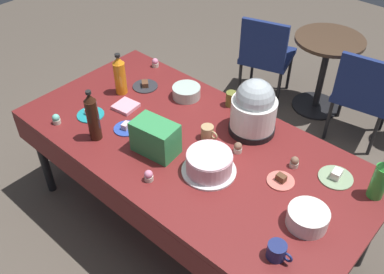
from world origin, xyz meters
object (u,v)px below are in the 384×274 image
Objects in this scene: cupcake_cocoa at (56,119)px; soda_carton at (155,138)px; coffee_mug_navy at (277,251)px; maroon_chair_left at (266,53)px; maroon_chair_right at (363,92)px; round_cafe_table at (325,61)px; cupcake_rose at (238,148)px; dessert_plate_teal at (90,114)px; soda_bottle_cola at (93,117)px; coffee_mug_tan at (208,133)px; dessert_plate_sage at (336,176)px; cupcake_vanilla at (155,63)px; dessert_plate_charcoal at (145,86)px; potluck_table at (192,151)px; dessert_plate_cobalt at (126,128)px; coffee_mug_olive at (232,99)px; dessert_plate_coral at (281,180)px; frosted_layer_cake at (209,163)px; ceramic_snack_bowl at (308,218)px; cupcake_mint at (149,176)px; cupcake_berry at (121,75)px; cupcake_lemon at (294,162)px; soda_bottle_lime_soda at (381,179)px; slow_cooker at (254,109)px; glass_salad_bowl at (186,92)px; soda_bottle_orange_juice at (120,75)px.

cupcake_cocoa is 0.70m from soda_carton.
maroon_chair_left is (-1.34, 1.94, -0.30)m from coffee_mug_navy.
round_cafe_table is at bearing 154.10° from maroon_chair_right.
dessert_plate_teal is at bearing -159.18° from cupcake_rose.
coffee_mug_tan is at bearing 41.22° from soda_bottle_cola.
cupcake_vanilla is (-1.58, 0.17, 0.02)m from dessert_plate_sage.
dessert_plate_sage is at bearing 2.85° from dessert_plate_charcoal.
potluck_table is 0.88m from cupcake_cocoa.
coffee_mug_tan is at bearing 150.87° from coffee_mug_navy.
dessert_plate_cobalt is at bearing -58.33° from cupcake_vanilla.
cupcake_cocoa is 0.59× the size of coffee_mug_olive.
dessert_plate_coral is at bearing 22.56° from soda_bottle_cola.
cupcake_vanilla is at bearing 91.78° from cupcake_cocoa.
coffee_mug_olive is at bearing -90.56° from round_cafe_table.
frosted_layer_cake is 4.54× the size of cupcake_cocoa.
ceramic_snack_bowl is 1.71m from cupcake_vanilla.
dessert_plate_cobalt is 2.33× the size of cupcake_rose.
dessert_plate_charcoal is at bearing 168.84° from coffee_mug_tan.
cupcake_mint reaches higher than dessert_plate_cobalt.
cupcake_berry reaches higher than dessert_plate_coral.
cupcake_cocoa is at bearing -167.69° from ceramic_snack_bowl.
cupcake_lemon is 1.73m from round_cafe_table.
frosted_layer_cake is 1.18m from cupcake_vanilla.
soda_bottle_lime_soda is 0.37× the size of round_cafe_table.
soda_carton reaches higher than dessert_plate_teal.
cupcake_lemon is 1.00× the size of cupcake_mint.
ceramic_snack_bowl is 3.02× the size of cupcake_vanilla.
slow_cooker is at bearing 38.27° from cupcake_cocoa.
coffee_mug_tan is at bearing -6.06° from cupcake_berry.
cupcake_rose is at bearing 24.35° from dessert_plate_cobalt.
cupcake_cocoa is at bearing -99.90° from dessert_plate_charcoal.
glass_salad_bowl is at bearing -121.06° from maroon_chair_right.
dessert_plate_coral is 0.21× the size of round_cafe_table.
glass_salad_bowl is at bearing 84.96° from dessert_plate_cobalt.
round_cafe_table is (0.75, 1.35, -0.28)m from cupcake_vanilla.
coffee_mug_olive reaches higher than coffee_mug_navy.
coffee_mug_tan is at bearing -164.34° from dessert_plate_sage.
soda_bottle_orange_juice is (-1.28, -0.16, 0.11)m from cupcake_lemon.
cupcake_cocoa is at bearing -154.75° from dessert_plate_sage.
ceramic_snack_bowl reaches higher than coffee_mug_tan.
dessert_plate_teal is at bearing 177.00° from soda_carton.
ceramic_snack_bowl reaches higher than dessert_plate_charcoal.
dessert_plate_sage is 1.58m from cupcake_vanilla.
cupcake_rose and cupcake_cocoa have the same top height.
cupcake_mint is at bearing -61.39° from soda_carton.
soda_bottle_lime_soda is at bearing 23.12° from cupcake_cocoa.
dessert_plate_charcoal is (-1.22, 0.15, -0.00)m from dessert_plate_coral.
cupcake_cocoa is (-0.11, -0.66, 0.02)m from dessert_plate_charcoal.
coffee_mug_tan is (0.04, 0.10, 0.11)m from potluck_table.
cupcake_vanilla is 0.09× the size of round_cafe_table.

